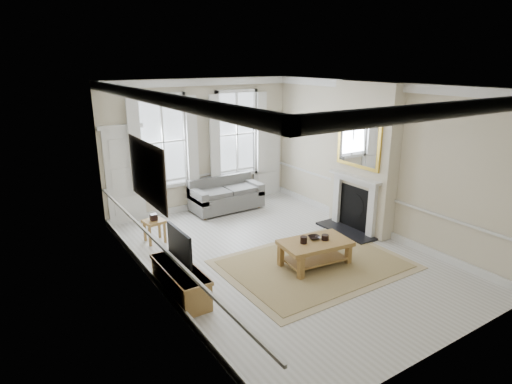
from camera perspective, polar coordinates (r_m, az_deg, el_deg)
floor at (r=8.86m, az=3.37°, el=-8.44°), size 7.20×7.20×0.00m
ceiling at (r=8.00m, az=3.81°, el=14.08°), size 7.20×7.20×0.00m
back_wall at (r=11.29m, az=-7.34°, el=6.21°), size 5.20×0.00×5.20m
left_wall at (r=7.10m, az=-13.61°, el=-0.77°), size 0.00×7.20×7.20m
right_wall at (r=9.99m, az=15.73°, el=4.25°), size 0.00×7.20×7.20m
window_left at (r=10.81m, az=-12.31°, el=6.54°), size 1.26×0.20×2.20m
window_right at (r=11.69m, az=-2.59°, el=7.71°), size 1.26×0.20×2.20m
door_left at (r=10.68m, az=-17.08°, el=1.91°), size 0.90×0.08×2.30m
door_right at (r=12.37m, az=1.44°, el=4.71°), size 0.90×0.08×2.30m
painting at (r=7.29m, az=-14.31°, el=2.51°), size 0.05×1.66×1.06m
chimney_breast at (r=9.99m, az=14.21°, el=4.38°), size 0.35×1.70×3.38m
hearth at (r=10.19m, az=11.87°, el=-5.10°), size 0.55×1.50×0.05m
fireplace at (r=10.09m, az=12.93°, el=-1.12°), size 0.21×1.45×1.33m
mirror at (r=9.77m, az=13.49°, el=6.24°), size 0.06×1.26×1.06m
sofa at (r=11.38m, az=-4.11°, el=-0.57°), size 1.85×0.90×0.86m
side_table at (r=9.58m, az=-13.42°, el=-4.27°), size 0.47×0.47×0.51m
rug at (r=8.54m, az=7.78°, el=-9.52°), size 3.50×2.60×0.02m
coffee_table at (r=8.37m, az=7.90°, el=-7.02°), size 1.43×0.94×0.50m
ceramic_pot_a at (r=8.19m, az=6.37°, el=-6.37°), size 0.13×0.13×0.13m
ceramic_pot_b at (r=8.40m, az=9.20°, el=-5.99°), size 0.14×0.14×0.10m
bowl at (r=8.42m, az=7.75°, el=-6.03°), size 0.28×0.28×0.06m
tv_stand at (r=7.47m, az=-10.05°, el=-11.66°), size 0.47×1.47×0.52m
tv at (r=7.18m, az=-10.15°, el=-7.02°), size 0.08×0.90×0.68m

